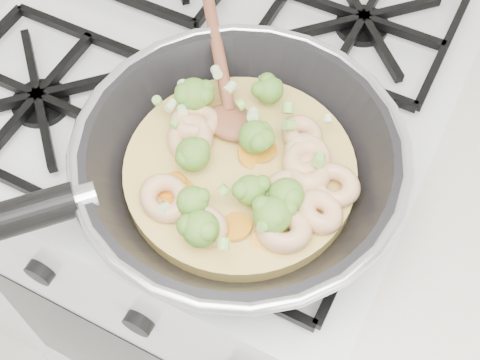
% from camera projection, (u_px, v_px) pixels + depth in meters
% --- Properties ---
extents(stove, '(0.60, 0.60, 0.92)m').
position_uv_depth(stove, '(218.00, 226.00, 1.19)').
color(stove, white).
rests_on(stove, ground).
extents(skillet, '(0.42, 0.52, 0.10)m').
position_uv_depth(skillet, '(237.00, 165.00, 0.66)').
color(skillet, black).
rests_on(skillet, stove).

